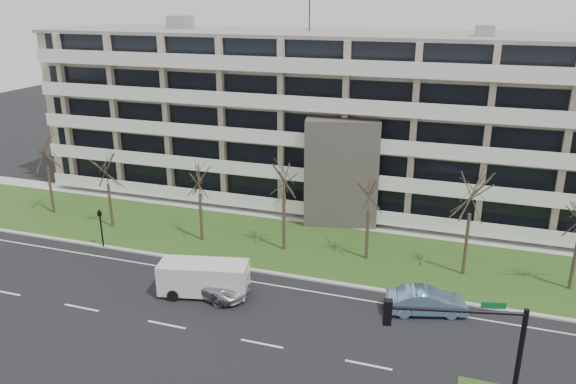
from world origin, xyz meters
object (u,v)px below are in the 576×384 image
(white_van, at_px, (205,276))
(pedestrian_signal, at_px, (101,224))
(silver_pickup, at_px, (209,281))
(traffic_signal, at_px, (472,353))
(blue_sedan, at_px, (427,301))

(white_van, xyz_separation_m, pedestrian_signal, (-10.64, 3.89, 0.67))
(silver_pickup, xyz_separation_m, pedestrian_signal, (-10.77, 3.61, 1.19))
(traffic_signal, bearing_deg, white_van, 141.31)
(blue_sedan, distance_m, white_van, 13.97)
(silver_pickup, bearing_deg, blue_sedan, -68.97)
(traffic_signal, relative_size, pedestrian_signal, 2.18)
(white_van, height_order, pedestrian_signal, pedestrian_signal)
(white_van, relative_size, pedestrian_signal, 1.92)
(silver_pickup, relative_size, white_van, 0.96)
(blue_sedan, bearing_deg, silver_pickup, 81.49)
(silver_pickup, xyz_separation_m, traffic_signal, (16.13, -8.08, 3.60))
(white_van, height_order, traffic_signal, traffic_signal)
(silver_pickup, bearing_deg, traffic_signal, -103.68)
(traffic_signal, bearing_deg, pedestrian_signal, 143.44)
(white_van, distance_m, traffic_signal, 18.30)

